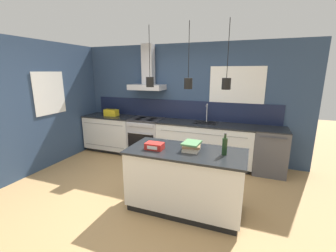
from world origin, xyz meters
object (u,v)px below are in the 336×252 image
dishwasher (270,151)px  red_supply_box (155,146)px  oven_range (147,137)px  book_stack (192,146)px  yellow_toolbox (111,113)px  bottle_on_island (225,146)px

dishwasher → red_supply_box: (-1.66, -1.88, 0.50)m
oven_range → book_stack: 2.39m
red_supply_box → yellow_toolbox: (-2.03, 1.88, 0.03)m
book_stack → red_supply_box: book_stack is taller
dishwasher → yellow_toolbox: bearing=180.0°
oven_range → book_stack: book_stack is taller
dishwasher → book_stack: book_stack is taller
bottle_on_island → yellow_toolbox: bearing=149.6°
bottle_on_island → book_stack: bearing=177.7°
book_stack → red_supply_box: 0.53m
yellow_toolbox → bottle_on_island: bearing=-30.4°
dishwasher → yellow_toolbox: 3.73m
book_stack → dishwasher: bearing=56.3°
bottle_on_island → yellow_toolbox: size_ratio=0.87×
red_supply_box → yellow_toolbox: bearing=137.1°
book_stack → yellow_toolbox: bearing=145.6°
dishwasher → book_stack: bearing=-123.7°
oven_range → dishwasher: (2.72, 0.00, -0.00)m
bottle_on_island → book_stack: size_ratio=0.91×
oven_range → bottle_on_island: 2.73m
bottle_on_island → red_supply_box: bottle_on_island is taller
dishwasher → yellow_toolbox: yellow_toolbox is taller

